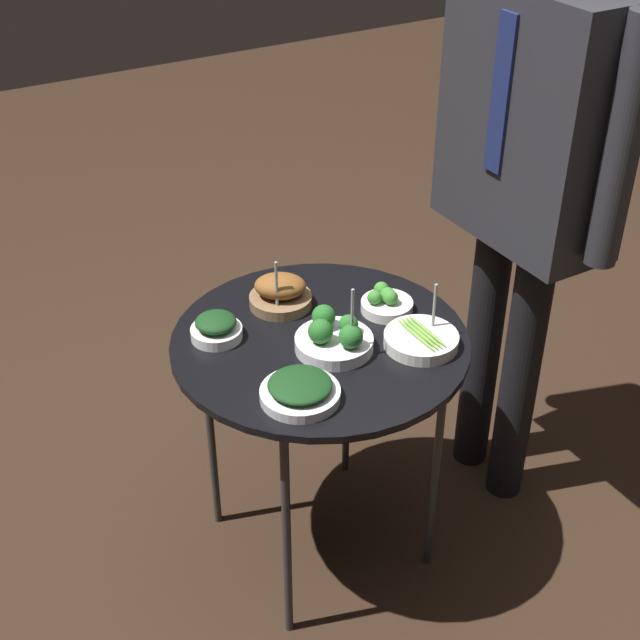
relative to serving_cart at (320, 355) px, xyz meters
The scene contains 9 objects.
ground_plane 0.61m from the serving_cart, ahead, with size 8.00×8.00×0.00m, color black.
serving_cart is the anchor object (origin of this frame).
bowl_broccoli_far_rim 0.09m from the serving_cart, ahead, with size 0.17×0.17×0.17m.
bowl_asparagus_mid_left 0.23m from the serving_cart, 53.09° to the left, with size 0.17×0.17×0.14m.
bowl_roast_center 0.19m from the serving_cart, behind, with size 0.15×0.15×0.14m.
bowl_broccoli_front_left 0.21m from the serving_cart, 96.69° to the left, with size 0.12×0.12×0.06m.
bowl_spinach_front_center 0.24m from the serving_cart, 121.00° to the right, with size 0.12×0.12×0.06m.
bowl_spinach_back_left 0.23m from the serving_cart, 40.78° to the right, with size 0.17×0.17×0.05m.
waiter_figure 0.68m from the serving_cart, 88.89° to the left, with size 0.58×0.22×1.58m.
Camera 1 is at (1.43, -0.83, 1.80)m, focal length 50.00 mm.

